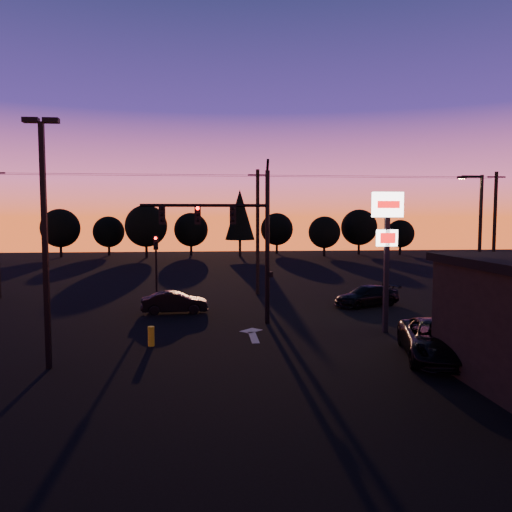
{
  "coord_description": "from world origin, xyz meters",
  "views": [
    {
      "loc": [
        -1.61,
        -21.76,
        5.61
      ],
      "look_at": [
        1.0,
        5.0,
        3.5
      ],
      "focal_mm": 35.0,
      "sensor_mm": 36.0,
      "label": 1
    }
  ],
  "objects_px": {
    "traffic_signal_mast": "(237,230)",
    "parking_lot_light": "(44,226)",
    "pylon_sign": "(387,231)",
    "car_right": "(367,296)",
    "streetlight": "(478,238)",
    "car_mid": "(175,302)",
    "secondary_signal": "(156,259)",
    "bollard": "(151,336)",
    "suv_parked": "(437,340)"
  },
  "relations": [
    {
      "from": "traffic_signal_mast",
      "to": "streetlight",
      "type": "distance_m",
      "value": 14.1
    },
    {
      "from": "streetlight",
      "to": "suv_parked",
      "type": "bearing_deg",
      "value": -126.83
    },
    {
      "from": "car_right",
      "to": "suv_parked",
      "type": "height_order",
      "value": "suv_parked"
    },
    {
      "from": "secondary_signal",
      "to": "parking_lot_light",
      "type": "xyz_separation_m",
      "value": [
        -2.5,
        -14.49,
        2.41
      ]
    },
    {
      "from": "traffic_signal_mast",
      "to": "pylon_sign",
      "type": "xyz_separation_m",
      "value": [
        7.1,
        -2.49,
        -0.02
      ]
    },
    {
      "from": "pylon_sign",
      "to": "suv_parked",
      "type": "bearing_deg",
      "value": -85.35
    },
    {
      "from": "secondary_signal",
      "to": "parking_lot_light",
      "type": "distance_m",
      "value": 14.9
    },
    {
      "from": "pylon_sign",
      "to": "car_right",
      "type": "distance_m",
      "value": 8.36
    },
    {
      "from": "traffic_signal_mast",
      "to": "parking_lot_light",
      "type": "distance_m",
      "value": 10.19
    },
    {
      "from": "streetlight",
      "to": "car_mid",
      "type": "distance_m",
      "value": 17.95
    },
    {
      "from": "streetlight",
      "to": "car_right",
      "type": "bearing_deg",
      "value": 151.1
    },
    {
      "from": "secondary_signal",
      "to": "car_right",
      "type": "distance_m",
      "value": 13.87
    },
    {
      "from": "traffic_signal_mast",
      "to": "secondary_signal",
      "type": "height_order",
      "value": "traffic_signal_mast"
    },
    {
      "from": "bollard",
      "to": "parking_lot_light",
      "type": "bearing_deg",
      "value": -139.49
    },
    {
      "from": "pylon_sign",
      "to": "car_right",
      "type": "relative_size",
      "value": 1.54
    },
    {
      "from": "secondary_signal",
      "to": "suv_parked",
      "type": "bearing_deg",
      "value": -49.89
    },
    {
      "from": "suv_parked",
      "to": "car_mid",
      "type": "bearing_deg",
      "value": 150.45
    },
    {
      "from": "bollard",
      "to": "pylon_sign",
      "type": "bearing_deg",
      "value": 8.11
    },
    {
      "from": "parking_lot_light",
      "to": "streetlight",
      "type": "relative_size",
      "value": 1.14
    },
    {
      "from": "bollard",
      "to": "suv_parked",
      "type": "distance_m",
      "value": 11.89
    },
    {
      "from": "parking_lot_light",
      "to": "car_right",
      "type": "xyz_separation_m",
      "value": [
        15.88,
        11.55,
        -4.63
      ]
    },
    {
      "from": "traffic_signal_mast",
      "to": "streetlight",
      "type": "xyz_separation_m",
      "value": [
        14.01,
        1.51,
        -0.52
      ]
    },
    {
      "from": "parking_lot_light",
      "to": "streetlight",
      "type": "xyz_separation_m",
      "value": [
        21.41,
        8.5,
        -0.85
      ]
    },
    {
      "from": "secondary_signal",
      "to": "car_right",
      "type": "height_order",
      "value": "secondary_signal"
    },
    {
      "from": "traffic_signal_mast",
      "to": "streetlight",
      "type": "bearing_deg",
      "value": 6.14
    },
    {
      "from": "streetlight",
      "to": "car_mid",
      "type": "xyz_separation_m",
      "value": [
        -17.45,
        1.87,
        -3.79
      ]
    },
    {
      "from": "secondary_signal",
      "to": "streetlight",
      "type": "distance_m",
      "value": 19.89
    },
    {
      "from": "parking_lot_light",
      "to": "car_right",
      "type": "relative_size",
      "value": 2.08
    },
    {
      "from": "parking_lot_light",
      "to": "suv_parked",
      "type": "xyz_separation_m",
      "value": [
        14.88,
        -0.21,
        -4.51
      ]
    },
    {
      "from": "secondary_signal",
      "to": "car_mid",
      "type": "xyz_separation_m",
      "value": [
        1.46,
        -4.12,
        -2.23
      ]
    },
    {
      "from": "secondary_signal",
      "to": "car_mid",
      "type": "distance_m",
      "value": 4.91
    },
    {
      "from": "streetlight",
      "to": "parking_lot_light",
      "type": "bearing_deg",
      "value": -158.35
    },
    {
      "from": "traffic_signal_mast",
      "to": "bollard",
      "type": "bearing_deg",
      "value": -134.37
    },
    {
      "from": "streetlight",
      "to": "bollard",
      "type": "height_order",
      "value": "streetlight"
    },
    {
      "from": "secondary_signal",
      "to": "car_right",
      "type": "relative_size",
      "value": 0.99
    },
    {
      "from": "traffic_signal_mast",
      "to": "car_right",
      "type": "height_order",
      "value": "traffic_signal_mast"
    },
    {
      "from": "secondary_signal",
      "to": "streetlight",
      "type": "xyz_separation_m",
      "value": [
        18.91,
        -5.99,
        1.56
      ]
    },
    {
      "from": "secondary_signal",
      "to": "car_mid",
      "type": "height_order",
      "value": "secondary_signal"
    },
    {
      "from": "parking_lot_light",
      "to": "pylon_sign",
      "type": "bearing_deg",
      "value": 17.23
    },
    {
      "from": "secondary_signal",
      "to": "bollard",
      "type": "distance_m",
      "value": 11.85
    },
    {
      "from": "pylon_sign",
      "to": "suv_parked",
      "type": "relative_size",
      "value": 1.25
    },
    {
      "from": "streetlight",
      "to": "car_mid",
      "type": "height_order",
      "value": "streetlight"
    },
    {
      "from": "car_right",
      "to": "secondary_signal",
      "type": "bearing_deg",
      "value": -124.08
    },
    {
      "from": "pylon_sign",
      "to": "bollard",
      "type": "height_order",
      "value": "pylon_sign"
    },
    {
      "from": "bollard",
      "to": "car_mid",
      "type": "xyz_separation_m",
      "value": [
        0.54,
        7.45,
        0.2
      ]
    },
    {
      "from": "pylon_sign",
      "to": "bollard",
      "type": "xyz_separation_m",
      "value": [
        -11.08,
        -1.58,
        -4.48
      ]
    },
    {
      "from": "car_mid",
      "to": "traffic_signal_mast",
      "type": "bearing_deg",
      "value": -137.94
    },
    {
      "from": "bollard",
      "to": "car_right",
      "type": "xyz_separation_m",
      "value": [
        12.46,
        8.64,
        0.21
      ]
    },
    {
      "from": "pylon_sign",
      "to": "streetlight",
      "type": "relative_size",
      "value": 0.85
    },
    {
      "from": "traffic_signal_mast",
      "to": "car_mid",
      "type": "distance_m",
      "value": 6.46
    }
  ]
}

